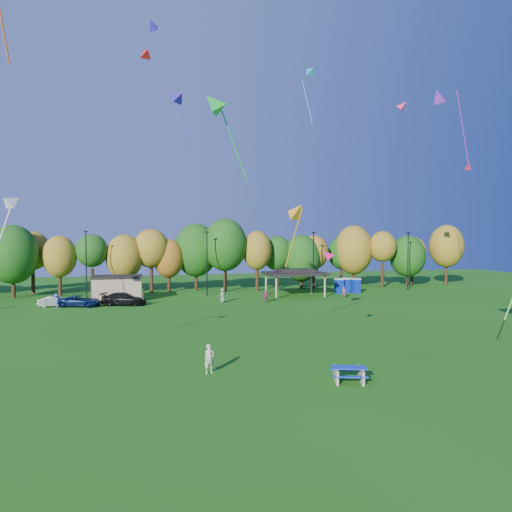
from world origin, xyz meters
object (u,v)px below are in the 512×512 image
object	(u,v)px
car_b	(56,301)
car_d	(124,299)
porta_potties	(347,285)
kite_flyer	(209,359)
picnic_table	(349,373)
car_c	(81,301)

from	to	relation	value
car_b	car_d	size ratio (longest dim) A/B	0.72
porta_potties	kite_flyer	size ratio (longest dim) A/B	2.15
picnic_table	car_d	size ratio (longest dim) A/B	0.44
porta_potties	picnic_table	size ratio (longest dim) A/B	1.61
picnic_table	car_b	xyz separation A→B (m)	(-20.77, 34.72, 0.14)
picnic_table	car_b	distance (m)	40.46
porta_potties	picnic_table	distance (m)	43.17
porta_potties	kite_flyer	xyz separation A→B (m)	(-26.03, -35.30, -0.23)
picnic_table	porta_potties	bearing A→B (deg)	82.16
porta_potties	kite_flyer	world-z (taller)	porta_potties
picnic_table	car_c	size ratio (longest dim) A/B	0.49
picnic_table	car_d	xyz separation A→B (m)	(-12.99, 33.93, 0.28)
porta_potties	car_b	world-z (taller)	porta_potties
picnic_table	car_c	bearing A→B (deg)	135.63
porta_potties	car_b	size ratio (longest dim) A/B	0.99
kite_flyer	car_c	size ratio (longest dim) A/B	0.36
porta_potties	car_d	bearing A→B (deg)	-171.14
porta_potties	kite_flyer	distance (m)	43.86
porta_potties	car_c	world-z (taller)	porta_potties
porta_potties	car_d	distance (m)	32.12
car_c	car_d	world-z (taller)	car_d
car_b	kite_flyer	bearing A→B (deg)	-157.94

